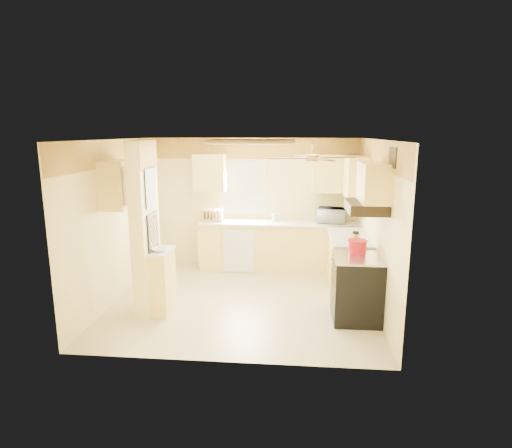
# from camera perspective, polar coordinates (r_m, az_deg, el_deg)

# --- Properties ---
(floor) EXTENTS (4.00, 4.00, 0.00)m
(floor) POSITION_cam_1_polar(r_m,az_deg,el_deg) (6.91, -1.66, -10.02)
(floor) COLOR beige
(floor) RESTS_ON ground
(ceiling) EXTENTS (4.00, 4.00, 0.00)m
(ceiling) POSITION_cam_1_polar(r_m,az_deg,el_deg) (6.40, -1.80, 11.19)
(ceiling) COLOR white
(ceiling) RESTS_ON wall_back
(wall_back) EXTENTS (4.00, 0.00, 4.00)m
(wall_back) POSITION_cam_1_polar(r_m,az_deg,el_deg) (8.40, -0.15, 2.86)
(wall_back) COLOR #FFEB9B
(wall_back) RESTS_ON floor
(wall_front) EXTENTS (4.00, 0.00, 4.00)m
(wall_front) POSITION_cam_1_polar(r_m,az_deg,el_deg) (4.72, -4.55, -4.60)
(wall_front) COLOR #FFEB9B
(wall_front) RESTS_ON floor
(wall_left) EXTENTS (0.00, 3.80, 3.80)m
(wall_left) POSITION_cam_1_polar(r_m,az_deg,el_deg) (7.07, -18.05, 0.48)
(wall_left) COLOR #FFEB9B
(wall_left) RESTS_ON floor
(wall_right) EXTENTS (0.00, 3.80, 3.80)m
(wall_right) POSITION_cam_1_polar(r_m,az_deg,el_deg) (6.61, 15.76, -0.17)
(wall_right) COLOR #FFEB9B
(wall_right) RESTS_ON floor
(wallpaper_border) EXTENTS (4.00, 0.02, 0.40)m
(wallpaper_border) POSITION_cam_1_polar(r_m,az_deg,el_deg) (8.27, -0.17, 10.03)
(wallpaper_border) COLOR #FFC94B
(wallpaper_border) RESTS_ON wall_back
(partition_column) EXTENTS (0.20, 0.70, 2.50)m
(partition_column) POSITION_cam_1_polar(r_m,az_deg,el_deg) (6.33, -14.57, -0.63)
(partition_column) COLOR #FFEB9B
(partition_column) RESTS_ON floor
(partition_ledge) EXTENTS (0.25, 0.55, 0.90)m
(partition_ledge) POSITION_cam_1_polar(r_m,az_deg,el_deg) (6.48, -12.35, -7.59)
(partition_ledge) COLOR #FADE79
(partition_ledge) RESTS_ON floor
(ledge_top) EXTENTS (0.28, 0.58, 0.04)m
(ledge_top) POSITION_cam_1_polar(r_m,az_deg,el_deg) (6.34, -12.54, -3.58)
(ledge_top) COLOR white
(ledge_top) RESTS_ON partition_ledge
(lower_cabinets_back) EXTENTS (3.00, 0.60, 0.90)m
(lower_cabinets_back) POSITION_cam_1_polar(r_m,az_deg,el_deg) (8.24, 3.12, -3.03)
(lower_cabinets_back) COLOR #FADE79
(lower_cabinets_back) RESTS_ON floor
(lower_cabinets_right) EXTENTS (0.60, 1.40, 0.90)m
(lower_cabinets_right) POSITION_cam_1_polar(r_m,az_deg,el_deg) (7.33, 12.26, -5.24)
(lower_cabinets_right) COLOR #FADE79
(lower_cabinets_right) RESTS_ON floor
(countertop_back) EXTENTS (3.04, 0.64, 0.04)m
(countertop_back) POSITION_cam_1_polar(r_m,az_deg,el_deg) (8.12, 3.16, 0.15)
(countertop_back) COLOR white
(countertop_back) RESTS_ON lower_cabinets_back
(countertop_right) EXTENTS (0.64, 1.44, 0.04)m
(countertop_right) POSITION_cam_1_polar(r_m,az_deg,el_deg) (7.21, 12.35, -1.67)
(countertop_right) COLOR white
(countertop_right) RESTS_ON lower_cabinets_right
(dishwasher_panel) EXTENTS (0.58, 0.02, 0.80)m
(dishwasher_panel) POSITION_cam_1_polar(r_m,az_deg,el_deg) (8.01, -2.35, -3.63)
(dishwasher_panel) COLOR white
(dishwasher_panel) RESTS_ON lower_cabinets_back
(window) EXTENTS (0.92, 0.02, 1.02)m
(window) POSITION_cam_1_polar(r_m,az_deg,el_deg) (8.37, -1.87, 4.89)
(window) COLOR white
(window) RESTS_ON wall_back
(upper_cab_back_left) EXTENTS (0.60, 0.35, 0.70)m
(upper_cab_back_left) POSITION_cam_1_polar(r_m,az_deg,el_deg) (8.27, -6.18, 6.84)
(upper_cab_back_left) COLOR #FADE79
(upper_cab_back_left) RESTS_ON wall_back
(upper_cab_back_right) EXTENTS (0.90, 0.35, 0.70)m
(upper_cab_back_right) POSITION_cam_1_polar(r_m,az_deg,el_deg) (8.15, 10.72, 6.61)
(upper_cab_back_right) COLOR #FADE79
(upper_cab_back_right) RESTS_ON wall_back
(upper_cab_right) EXTENTS (0.35, 1.00, 0.70)m
(upper_cab_right) POSITION_cam_1_polar(r_m,az_deg,el_deg) (7.71, 13.09, 6.20)
(upper_cab_right) COLOR #FADE79
(upper_cab_right) RESTS_ON wall_right
(upper_cab_left_wall) EXTENTS (0.35, 0.75, 0.70)m
(upper_cab_left_wall) POSITION_cam_1_polar(r_m,az_deg,el_deg) (6.68, -17.84, 5.06)
(upper_cab_left_wall) COLOR #FADE79
(upper_cab_left_wall) RESTS_ON wall_left
(upper_cab_over_stove) EXTENTS (0.35, 0.76, 0.52)m
(upper_cab_over_stove) POSITION_cam_1_polar(r_m,az_deg,el_deg) (5.93, 15.42, 5.36)
(upper_cab_over_stove) COLOR #FADE79
(upper_cab_over_stove) RESTS_ON wall_right
(stove) EXTENTS (0.68, 0.77, 0.92)m
(stove) POSITION_cam_1_polar(r_m,az_deg,el_deg) (6.25, 13.23, -8.28)
(stove) COLOR black
(stove) RESTS_ON floor
(range_hood) EXTENTS (0.50, 0.76, 0.14)m
(range_hood) POSITION_cam_1_polar(r_m,az_deg,el_deg) (5.96, 14.43, 2.23)
(range_hood) COLOR black
(range_hood) RESTS_ON upper_cab_over_stove
(poster_menu) EXTENTS (0.02, 0.42, 0.57)m
(poster_menu) POSITION_cam_1_polar(r_m,az_deg,el_deg) (6.19, -13.89, 4.77)
(poster_menu) COLOR black
(poster_menu) RESTS_ON partition_column
(poster_nashville) EXTENTS (0.02, 0.42, 0.57)m
(poster_nashville) POSITION_cam_1_polar(r_m,az_deg,el_deg) (6.30, -13.59, -1.09)
(poster_nashville) COLOR black
(poster_nashville) RESTS_ON partition_column
(ceiling_light_panel) EXTENTS (1.35, 0.95, 0.06)m
(ceiling_light_panel) POSITION_cam_1_polar(r_m,az_deg,el_deg) (6.89, -0.44, 10.89)
(ceiling_light_panel) COLOR brown
(ceiling_light_panel) RESTS_ON ceiling
(ceiling_fan) EXTENTS (1.15, 1.15, 0.26)m
(ceiling_fan) POSITION_cam_1_polar(r_m,az_deg,el_deg) (5.66, 7.53, 8.80)
(ceiling_fan) COLOR gold
(ceiling_fan) RESTS_ON ceiling
(vent_grate) EXTENTS (0.02, 0.40, 0.25)m
(vent_grate) POSITION_cam_1_polar(r_m,az_deg,el_deg) (5.59, 17.82, 8.43)
(vent_grate) COLOR black
(vent_grate) RESTS_ON wall_right
(microwave) EXTENTS (0.56, 0.42, 0.28)m
(microwave) POSITION_cam_1_polar(r_m,az_deg,el_deg) (8.13, 10.06, 1.15)
(microwave) COLOR white
(microwave) RESTS_ON countertop_back
(bowl) EXTENTS (0.22, 0.22, 0.05)m
(bowl) POSITION_cam_1_polar(r_m,az_deg,el_deg) (6.26, -12.71, -3.36)
(bowl) COLOR white
(bowl) RESTS_ON ledge_top
(dutch_oven) EXTENTS (0.28, 0.28, 0.18)m
(dutch_oven) POSITION_cam_1_polar(r_m,az_deg,el_deg) (6.30, 13.36, -2.88)
(dutch_oven) COLOR #B7111C
(dutch_oven) RESTS_ON stove
(kettle) EXTENTS (0.14, 0.14, 0.22)m
(kettle) POSITION_cam_1_polar(r_m,az_deg,el_deg) (6.57, 13.13, -1.97)
(kettle) COLOR silver
(kettle) RESTS_ON countertop_right
(dish_rack) EXTENTS (0.41, 0.31, 0.23)m
(dish_rack) POSITION_cam_1_polar(r_m,az_deg,el_deg) (8.25, -5.79, 1.01)
(dish_rack) COLOR tan
(dish_rack) RESTS_ON countertop_back
(utensil_crock) EXTENTS (0.11, 0.11, 0.22)m
(utensil_crock) POSITION_cam_1_polar(r_m,az_deg,el_deg) (8.18, 2.51, 0.91)
(utensil_crock) COLOR white
(utensil_crock) RESTS_ON countertop_back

